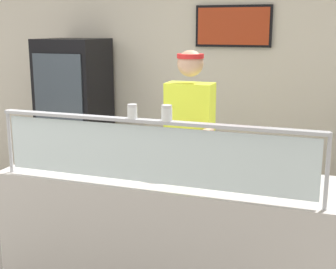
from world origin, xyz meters
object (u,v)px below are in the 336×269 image
object	(u,v)px
pizza_tray	(162,172)
pizza_server	(162,170)
parmesan_shaker	(132,112)
drink_fridge	(75,121)
pepper_flake_shaker	(167,114)
worker_figure	(190,143)

from	to	relation	value
pizza_tray	pizza_server	xyz separation A→B (m)	(0.01, -0.02, 0.02)
parmesan_shaker	drink_fridge	size ratio (longest dim) A/B	0.05
pizza_server	drink_fridge	xyz separation A→B (m)	(-1.67, 1.68, -0.08)
pizza_server	pepper_flake_shaker	size ratio (longest dim) A/B	2.93
pizza_server	parmesan_shaker	distance (m)	0.53
pepper_flake_shaker	drink_fridge	world-z (taller)	drink_fridge
pizza_server	drink_fridge	bearing A→B (deg)	128.88
drink_fridge	parmesan_shaker	bearing A→B (deg)	-51.12
pizza_tray	pizza_server	world-z (taller)	pizza_server
pizza_tray	parmesan_shaker	distance (m)	0.56
pizza_server	drink_fridge	world-z (taller)	drink_fridge
pepper_flake_shaker	worker_figure	distance (m)	1.10
parmesan_shaker	pepper_flake_shaker	xyz separation A→B (m)	(0.22, 0.00, 0.00)
parmesan_shaker	worker_figure	bearing A→B (deg)	86.37
worker_figure	drink_fridge	size ratio (longest dim) A/B	0.97
worker_figure	parmesan_shaker	bearing A→B (deg)	-93.63
pizza_server	pepper_flake_shaker	xyz separation A→B (m)	(0.13, -0.28, 0.44)
pepper_flake_shaker	drink_fridge	distance (m)	2.71
drink_fridge	worker_figure	bearing A→B (deg)	-30.12
parmesan_shaker	drink_fridge	distance (m)	2.57
pepper_flake_shaker	pizza_server	bearing A→B (deg)	115.78
parmesan_shaker	pepper_flake_shaker	world-z (taller)	pepper_flake_shaker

